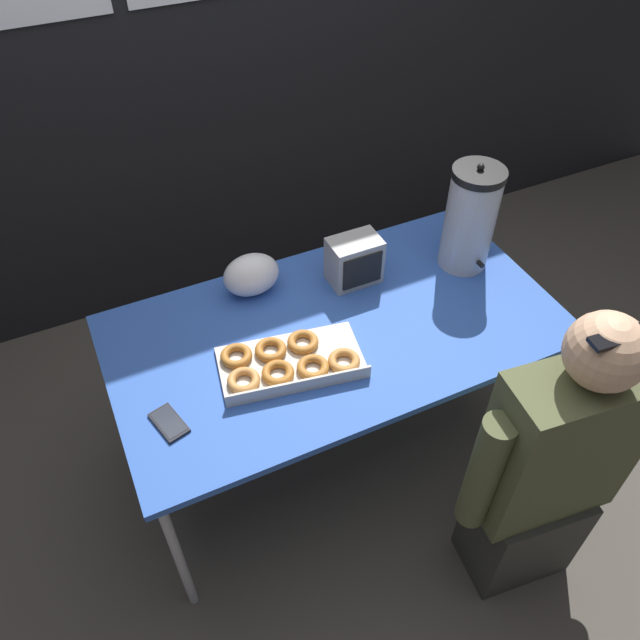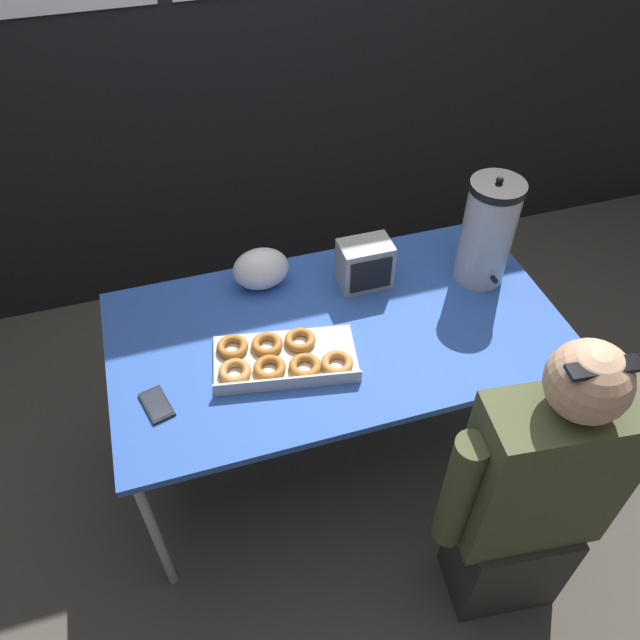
% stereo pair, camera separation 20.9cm
% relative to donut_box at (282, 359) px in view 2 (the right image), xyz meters
% --- Properties ---
extents(ground_plane, '(12.00, 12.00, 0.00)m').
position_rel_donut_box_xyz_m(ground_plane, '(0.22, 0.09, -0.74)').
color(ground_plane, '#4C473F').
extents(back_wall, '(6.00, 0.11, 2.51)m').
position_rel_donut_box_xyz_m(back_wall, '(0.22, 1.37, 0.52)').
color(back_wall, black).
rests_on(back_wall, ground).
extents(folding_table, '(1.55, 0.84, 0.72)m').
position_rel_donut_box_xyz_m(folding_table, '(0.22, 0.09, -0.06)').
color(folding_table, '#2D56B2').
rests_on(folding_table, ground).
extents(donut_box, '(0.50, 0.32, 0.05)m').
position_rel_donut_box_xyz_m(donut_box, '(0.00, 0.00, 0.00)').
color(donut_box, beige).
rests_on(donut_box, folding_table).
extents(coffee_urn, '(0.19, 0.21, 0.43)m').
position_rel_donut_box_xyz_m(coffee_urn, '(0.81, 0.20, 0.18)').
color(coffee_urn, '#B7B7BC').
rests_on(coffee_urn, folding_table).
extents(cell_phone, '(0.10, 0.15, 0.01)m').
position_rel_donut_box_xyz_m(cell_phone, '(-0.41, -0.06, -0.01)').
color(cell_phone, black).
rests_on(cell_phone, folding_table).
extents(space_heater, '(0.19, 0.13, 0.18)m').
position_rel_donut_box_xyz_m(space_heater, '(0.39, 0.29, 0.07)').
color(space_heater, '#9E9E9E').
rests_on(space_heater, folding_table).
extents(plastic_bag, '(0.21, 0.14, 0.16)m').
position_rel_donut_box_xyz_m(plastic_bag, '(0.03, 0.39, 0.06)').
color(plastic_bag, white).
rests_on(plastic_bag, folding_table).
extents(person_seated, '(0.58, 0.28, 1.23)m').
position_rel_donut_box_xyz_m(person_seated, '(0.60, -0.62, -0.16)').
color(person_seated, '#33332D').
rests_on(person_seated, ground).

